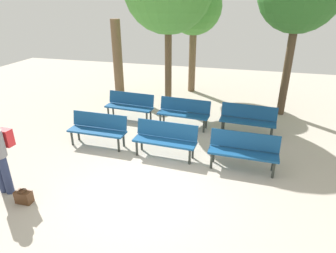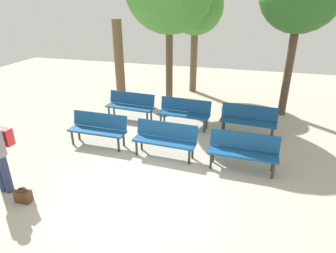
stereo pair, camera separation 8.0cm
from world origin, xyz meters
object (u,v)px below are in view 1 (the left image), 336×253
bench_r1_c1 (184,111)px  handbag (24,197)px  bench_r0_c0 (98,128)px  bench_r1_c2 (248,118)px  tree_2 (118,58)px  tree_3 (194,7)px  bench_r0_c2 (244,149)px  bench_r0_c1 (165,138)px  bench_r1_c0 (130,105)px

bench_r1_c1 → handbag: size_ratio=5.10×
bench_r0_c0 → bench_r1_c2: same height
tree_2 → tree_3: bearing=19.8°
bench_r0_c2 → tree_2: (-5.23, 4.81, 0.99)m
bench_r0_c1 → tree_3: (-0.39, 5.74, 2.87)m
bench_r1_c0 → bench_r1_c1: (1.86, -0.16, 0.00)m
bench_r0_c1 → tree_3: size_ratio=0.36×
bench_r0_c0 → bench_r0_c1: 1.94m
bench_r0_c1 → bench_r0_c2: 1.93m
bench_r0_c2 → tree_3: size_ratio=0.36×
bench_r0_c2 → bench_r1_c2: size_ratio=0.99×
bench_r0_c1 → bench_r1_c0: same height
bench_r0_c1 → bench_r1_c2: 2.73m
bench_r0_c0 → tree_3: bearing=76.3°
handbag → bench_r1_c0: bearing=84.6°
bench_r1_c0 → handbag: bench_r1_c0 is taller
tree_3 → handbag: tree_3 is taller
tree_2 → handbag: tree_2 is taller
handbag → bench_r0_c2: bearing=30.3°
bench_r0_c1 → bench_r0_c0: bearing=179.8°
bench_r0_c2 → bench_r1_c1: bearing=134.4°
bench_r0_c1 → bench_r0_c2: same height
bench_r0_c2 → tree_3: 6.93m
bench_r0_c0 → bench_r1_c1: bearing=43.6°
bench_r1_c1 → tree_2: tree_2 is taller
bench_r1_c1 → tree_2: (-3.37, 2.77, 0.99)m
bench_r1_c2 → tree_3: 5.40m
tree_2 → bench_r1_c0: bearing=-59.9°
bench_r1_c2 → tree_3: tree_3 is taller
bench_r1_c2 → tree_2: tree_2 is taller
bench_r0_c2 → bench_r1_c2: (0.08, 1.97, 0.00)m
bench_r1_c2 → tree_3: bearing=126.0°
bench_r0_c2 → bench_r1_c2: bearing=89.9°
bench_r0_c1 → bench_r0_c2: bearing=-0.1°
tree_3 → tree_2: bearing=-160.2°
bench_r1_c0 → tree_3: 4.86m
bench_r0_c0 → tree_2: bearing=108.2°
bench_r0_c2 → bench_r1_c1: (-1.86, 2.05, 0.00)m
bench_r0_c2 → tree_3: tree_3 is taller
bench_r1_c0 → handbag: bearing=-90.7°
bench_r1_c1 → bench_r0_c2: bearing=-43.2°
bench_r0_c2 → handbag: 4.83m
bench_r1_c2 → tree_3: (-2.40, 3.89, 2.87)m
bench_r0_c2 → bench_r1_c2: same height
bench_r1_c1 → handbag: (-2.30, -4.48, -0.37)m
handbag → bench_r0_c1: bearing=48.8°
bench_r1_c2 → bench_r1_c0: bearing=-179.2°
bench_r0_c2 → tree_3: bearing=113.8°
bench_r0_c2 → bench_r1_c0: bearing=151.5°
bench_r1_c1 → tree_2: size_ratio=0.55×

